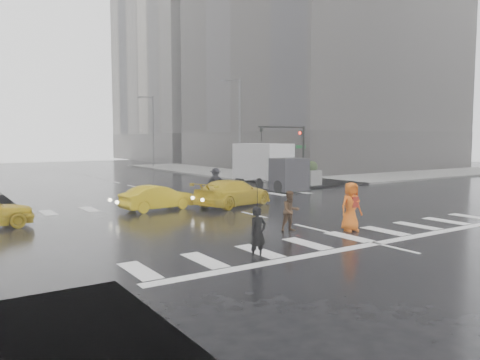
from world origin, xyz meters
TOP-DOWN VIEW (x-y plane):
  - ground at (0.00, 0.00)m, footprint 120.00×120.00m
  - sidewalk_ne at (19.50, 17.50)m, footprint 35.00×35.00m
  - building_ne at (29.00, 27.00)m, footprint 26.05×26.05m
  - building_ne_far at (29.00, 56.00)m, footprint 26.05×26.05m
  - road_markings at (0.00, 0.00)m, footprint 18.00×48.00m
  - traffic_signal_pole at (9.01, 8.01)m, footprint 4.45×0.42m
  - street_lamp_near at (10.87, 18.00)m, footprint 2.15×0.22m
  - street_lamp_far at (10.87, 38.00)m, footprint 2.15×0.22m
  - planter_west at (7.00, 8.20)m, footprint 1.10×1.10m
  - planter_mid at (9.00, 8.20)m, footprint 1.10×1.10m
  - planter_east at (11.00, 8.20)m, footprint 1.10×1.10m
  - pedestrian_black at (-4.63, -6.80)m, footprint 1.02×1.03m
  - pedestrian_brown at (-1.08, -4.00)m, footprint 0.83×0.69m
  - pedestrian_orange at (0.90, -5.26)m, footprint 1.00×0.72m
  - pedestrian_far_a at (0.85, 5.00)m, footprint 1.21×0.90m
  - pedestrian_far_b at (1.91, 6.82)m, footprint 1.32×1.18m
  - taxi_mid at (-3.16, 3.92)m, footprint 3.91×1.75m
  - taxi_rear at (0.74, 2.98)m, footprint 4.68×3.16m
  - box_truck at (7.50, 8.77)m, footprint 2.28×6.09m

SIDE VIEW (x-z plane):
  - ground at x=0.00m, z-range 0.00..0.00m
  - road_markings at x=0.00m, z-range 0.00..0.01m
  - sidewalk_ne at x=19.50m, z-range 0.00..0.15m
  - taxi_mid at x=-3.16m, z-range 0.00..1.24m
  - taxi_rear at x=0.74m, z-range 0.00..1.41m
  - pedestrian_brown at x=-1.08m, z-range 0.00..1.57m
  - pedestrian_far_b at x=1.91m, z-range 0.00..1.79m
  - pedestrian_far_a at x=0.85m, z-range 0.00..1.86m
  - pedestrian_orange at x=0.90m, z-range 0.00..1.91m
  - planter_west at x=7.00m, z-range 0.08..1.88m
  - planter_mid at x=9.00m, z-range 0.08..1.88m
  - planter_east at x=11.00m, z-range 0.08..1.88m
  - pedestrian_black at x=-4.63m, z-range 0.42..2.85m
  - box_truck at x=7.50m, z-range 0.11..3.35m
  - traffic_signal_pole at x=9.01m, z-range 0.97..5.47m
  - street_lamp_near at x=10.87m, z-range 0.45..9.45m
  - street_lamp_far at x=10.87m, z-range 0.45..9.45m
  - building_ne_far at x=29.00m, z-range -1.73..34.27m
  - building_ne at x=29.00m, z-range -1.79..40.21m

